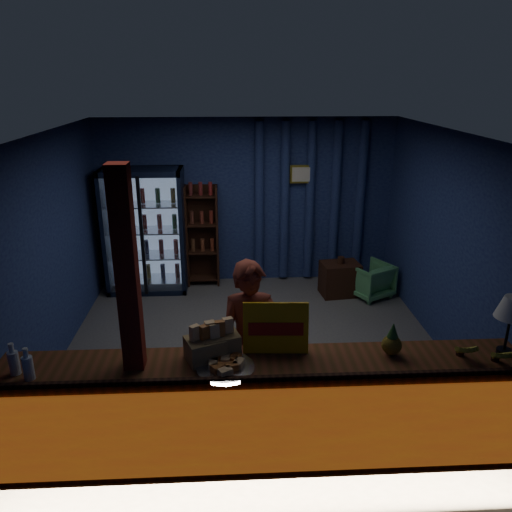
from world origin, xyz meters
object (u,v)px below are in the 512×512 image
at_px(shopkeeper, 251,344).
at_px(table_lamp, 512,310).
at_px(green_chair, 370,280).
at_px(pastry_tray, 225,366).

height_order(shopkeeper, table_lamp, shopkeeper).
xyz_separation_m(green_chair, table_lamp, (0.21, -3.28, 1.10)).
height_order(green_chair, pastry_tray, pastry_tray).
distance_m(green_chair, pastry_tray, 4.09).
distance_m(shopkeeper, green_chair, 3.42).
bearing_deg(green_chair, shopkeeper, 26.63).
distance_m(shopkeeper, table_lamp, 2.26).
xyz_separation_m(shopkeeper, green_chair, (1.93, 2.77, -0.55)).
bearing_deg(green_chair, pastry_tray, 29.00).
height_order(green_chair, table_lamp, table_lamp).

